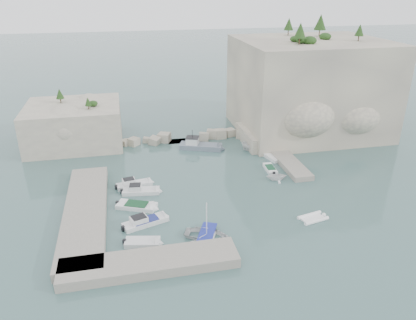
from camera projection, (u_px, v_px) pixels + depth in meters
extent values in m
plane|color=#436563|center=(217.00, 198.00, 54.32)|extent=(400.00, 400.00, 0.00)
cube|color=beige|center=(309.00, 87.00, 75.83)|extent=(26.00, 22.00, 17.00)
cube|color=beige|center=(265.00, 136.00, 72.39)|extent=(8.00, 10.00, 2.50)
cube|color=beige|center=(75.00, 124.00, 71.37)|extent=(16.00, 14.00, 7.00)
cube|color=#9E9689|center=(85.00, 212.00, 49.93)|extent=(5.00, 24.00, 1.10)
cube|color=#9E9689|center=(150.00, 263.00, 41.01)|extent=(18.00, 4.00, 1.10)
cube|color=#9E9689|center=(284.00, 158.00, 65.68)|extent=(3.00, 16.00, 0.80)
cube|color=beige|center=(184.00, 137.00, 73.49)|extent=(28.00, 3.00, 1.40)
imported|color=silver|center=(207.00, 237.00, 46.05)|extent=(6.04, 5.29, 1.04)
imported|color=white|center=(276.00, 180.00, 59.30)|extent=(3.25, 2.88, 1.59)
imported|color=silver|center=(255.00, 151.00, 69.22)|extent=(5.02, 3.86, 1.83)
cylinder|color=white|center=(207.00, 218.00, 44.99)|extent=(0.10, 0.10, 4.20)
cone|color=#1E4219|center=(300.00, 30.00, 66.02)|extent=(1.96, 1.96, 2.45)
cone|color=#1E4219|center=(320.00, 22.00, 75.46)|extent=(2.24, 2.24, 2.80)
cone|color=#1E4219|center=(360.00, 30.00, 70.30)|extent=(1.57, 1.57, 1.96)
cone|color=#1E4219|center=(289.00, 24.00, 77.39)|extent=(1.79, 1.79, 2.24)
cone|color=#1E4219|center=(60.00, 94.00, 70.69)|extent=(1.40, 1.40, 1.75)
cone|color=#1E4219|center=(88.00, 101.00, 67.31)|extent=(1.12, 1.12, 1.40)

